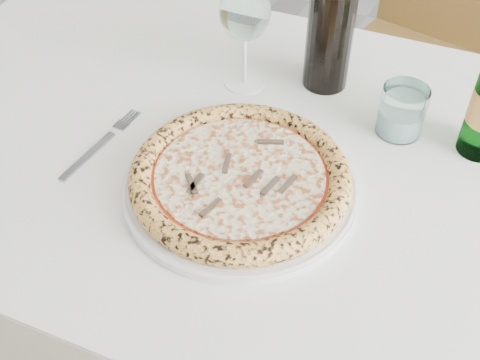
{
  "coord_description": "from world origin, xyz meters",
  "views": [
    {
      "loc": [
        0.41,
        -0.59,
        1.39
      ],
      "look_at": [
        0.11,
        -0.05,
        0.78
      ],
      "focal_mm": 45.0,
      "sensor_mm": 36.0,
      "label": 1
    }
  ],
  "objects_px": {
    "pizza": "(240,177)",
    "tumbler": "(402,114)",
    "wine_glass": "(245,14)",
    "wine_bottle": "(332,13)",
    "dining_table": "(269,191)",
    "chair_far": "(439,37)",
    "plate": "(240,185)"
  },
  "relations": [
    {
      "from": "pizza",
      "to": "tumbler",
      "type": "height_order",
      "value": "tumbler"
    },
    {
      "from": "pizza",
      "to": "wine_glass",
      "type": "height_order",
      "value": "wine_glass"
    },
    {
      "from": "pizza",
      "to": "tumbler",
      "type": "bearing_deg",
      "value": 56.71
    },
    {
      "from": "tumbler",
      "to": "wine_bottle",
      "type": "xyz_separation_m",
      "value": [
        -0.16,
        0.06,
        0.1
      ]
    },
    {
      "from": "dining_table",
      "to": "pizza",
      "type": "xyz_separation_m",
      "value": [
        -0.0,
        -0.1,
        0.12
      ]
    },
    {
      "from": "chair_far",
      "to": "wine_glass",
      "type": "height_order",
      "value": "wine_glass"
    },
    {
      "from": "dining_table",
      "to": "wine_glass",
      "type": "bearing_deg",
      "value": 131.89
    },
    {
      "from": "tumbler",
      "to": "wine_bottle",
      "type": "relative_size",
      "value": 0.26
    },
    {
      "from": "dining_table",
      "to": "wine_glass",
      "type": "relative_size",
      "value": 7.68
    },
    {
      "from": "chair_far",
      "to": "wine_glass",
      "type": "relative_size",
      "value": 4.9
    },
    {
      "from": "pizza",
      "to": "wine_bottle",
      "type": "xyz_separation_m",
      "value": [
        0.0,
        0.31,
        0.11
      ]
    },
    {
      "from": "dining_table",
      "to": "pizza",
      "type": "distance_m",
      "value": 0.16
    },
    {
      "from": "plate",
      "to": "pizza",
      "type": "relative_size",
      "value": 1.08
    },
    {
      "from": "pizza",
      "to": "wine_glass",
      "type": "distance_m",
      "value": 0.29
    },
    {
      "from": "dining_table",
      "to": "chair_far",
      "type": "xyz_separation_m",
      "value": [
        0.08,
        0.84,
        -0.13
      ]
    },
    {
      "from": "pizza",
      "to": "tumbler",
      "type": "relative_size",
      "value": 3.9
    },
    {
      "from": "dining_table",
      "to": "chair_far",
      "type": "bearing_deg",
      "value": 84.46
    },
    {
      "from": "plate",
      "to": "wine_glass",
      "type": "bearing_deg",
      "value": 117.32
    },
    {
      "from": "plate",
      "to": "wine_glass",
      "type": "distance_m",
      "value": 0.29
    },
    {
      "from": "plate",
      "to": "tumbler",
      "type": "relative_size",
      "value": 4.19
    },
    {
      "from": "pizza",
      "to": "wine_bottle",
      "type": "relative_size",
      "value": 1.0
    },
    {
      "from": "dining_table",
      "to": "tumbler",
      "type": "xyz_separation_m",
      "value": [
        0.16,
        0.14,
        0.13
      ]
    },
    {
      "from": "dining_table",
      "to": "wine_bottle",
      "type": "xyz_separation_m",
      "value": [
        0.0,
        0.21,
        0.23
      ]
    },
    {
      "from": "plate",
      "to": "tumbler",
      "type": "bearing_deg",
      "value": 56.71
    },
    {
      "from": "chair_far",
      "to": "wine_glass",
      "type": "xyz_separation_m",
      "value": [
        -0.2,
        -0.71,
        0.36
      ]
    },
    {
      "from": "plate",
      "to": "chair_far",
      "type": "bearing_deg",
      "value": 85.04
    },
    {
      "from": "plate",
      "to": "tumbler",
      "type": "distance_m",
      "value": 0.29
    },
    {
      "from": "plate",
      "to": "wine_bottle",
      "type": "bearing_deg",
      "value": 89.79
    },
    {
      "from": "wine_glass",
      "to": "tumbler",
      "type": "height_order",
      "value": "wine_glass"
    },
    {
      "from": "wine_glass",
      "to": "tumbler",
      "type": "xyz_separation_m",
      "value": [
        0.28,
        0.01,
        -0.1
      ]
    },
    {
      "from": "dining_table",
      "to": "pizza",
      "type": "height_order",
      "value": "pizza"
    },
    {
      "from": "dining_table",
      "to": "tumbler",
      "type": "relative_size",
      "value": 17.79
    }
  ]
}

